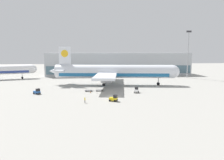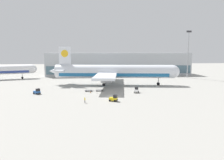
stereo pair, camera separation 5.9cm
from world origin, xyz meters
TOP-DOWN VIEW (x-y plane):
  - ground_plane at (0.00, 0.00)m, footprint 400.00×400.00m
  - terminal_building at (10.91, 68.72)m, footprint 90.00×18.20m
  - light_mast at (47.76, 48.03)m, footprint 2.80×0.50m
  - airplane_main at (2.28, 25.04)m, footprint 57.84×48.65m
  - baggage_tug_foreground at (9.26, 5.54)m, footprint 2.18×2.73m
  - baggage_tug_mid at (-25.91, 6.26)m, footprint 2.78×2.68m
  - baggage_tug_far at (-0.40, -7.47)m, footprint 2.81×2.49m
  - baggage_dolly_lead at (-8.01, 9.79)m, footprint 3.74×1.66m
  - baggage_dolly_second at (-3.99, 9.89)m, footprint 3.74×1.66m
  - ground_crew_near at (-8.97, -8.73)m, footprint 0.29×0.56m
  - traffic_cone_near at (-7.30, 6.84)m, footprint 0.40×0.40m

SIDE VIEW (x-z plane):
  - ground_plane at x=0.00m, z-range 0.00..0.00m
  - traffic_cone_near at x=-7.30m, z-range -0.01..0.57m
  - baggage_dolly_lead at x=-8.01m, z-range 0.15..0.63m
  - baggage_dolly_second at x=-3.99m, z-range 0.15..0.63m
  - baggage_tug_foreground at x=9.26m, z-range -0.12..1.88m
  - baggage_tug_mid at x=-25.91m, z-range -0.12..1.88m
  - baggage_tug_far at x=-0.40m, z-range -0.12..1.88m
  - ground_crew_near at x=-8.97m, z-range 0.14..1.80m
  - airplane_main at x=2.28m, z-range -2.66..14.34m
  - terminal_building at x=10.91m, z-range -0.01..13.99m
  - light_mast at x=47.76m, z-range 1.89..28.34m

